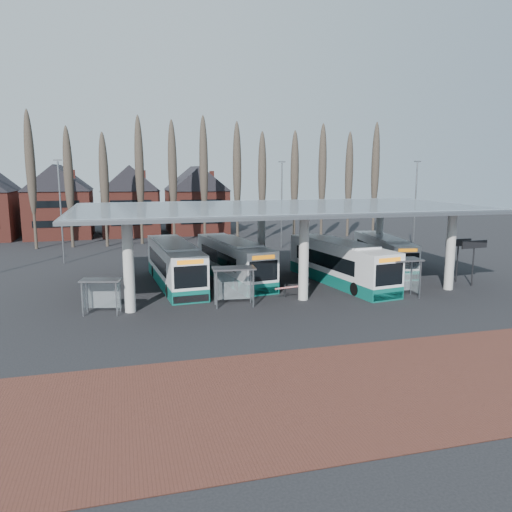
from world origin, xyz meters
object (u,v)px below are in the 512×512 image
object	(u,v)px
bus_0	(175,265)
bus_3	(383,253)
bus_1	(234,261)
shelter_2	(398,269)
shelter_1	(234,278)
shelter_0	(102,288)
bus_2	(340,263)

from	to	relation	value
bus_0	bus_3	size ratio (longest dim) A/B	1.13
bus_0	bus_3	xyz separation A→B (m)	(19.69, 1.79, -0.20)
bus_1	shelter_2	bearing A→B (deg)	-49.51
bus_1	bus_3	distance (m)	14.72
bus_1	bus_0	bearing A→B (deg)	179.63
bus_1	shelter_1	world-z (taller)	bus_1
bus_3	shelter_1	xyz separation A→B (m)	(-16.48, -9.17, 0.51)
shelter_1	bus_0	bearing A→B (deg)	118.83
shelter_0	bus_0	bearing A→B (deg)	65.81
bus_0	shelter_2	distance (m)	17.34
bus_2	shelter_2	world-z (taller)	bus_2
bus_2	shelter_0	size ratio (longest dim) A/B	4.75
bus_2	shelter_0	xyz separation A→B (m)	(-18.47, -4.18, 0.03)
shelter_2	bus_2	bearing A→B (deg)	114.82
bus_1	shelter_1	size ratio (longest dim) A/B	4.13
bus_0	bus_3	distance (m)	19.77
bus_0	shelter_0	distance (m)	8.92
bus_1	bus_3	bearing A→B (deg)	-4.12
bus_3	shelter_1	bearing A→B (deg)	-142.09
bus_0	bus_2	xyz separation A→B (m)	(13.08, -2.93, 0.01)
bus_1	bus_2	size ratio (longest dim) A/B	0.97
bus_2	shelter_1	bearing A→B (deg)	-163.90
bus_3	shelter_0	world-z (taller)	bus_3
bus_0	shelter_2	world-z (taller)	bus_0
shelter_2	bus_0	bearing A→B (deg)	154.18
shelter_2	bus_3	bearing A→B (deg)	68.73
bus_2	bus_3	world-z (taller)	bus_2
bus_1	bus_2	xyz separation A→B (m)	(8.06, -3.63, 0.05)
bus_2	bus_3	xyz separation A→B (m)	(6.61, 4.72, -0.20)
bus_1	shelter_0	xyz separation A→B (m)	(-10.41, -7.81, 0.08)
bus_0	bus_2	distance (m)	13.40
bus_3	bus_1	bearing A→B (deg)	-166.94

